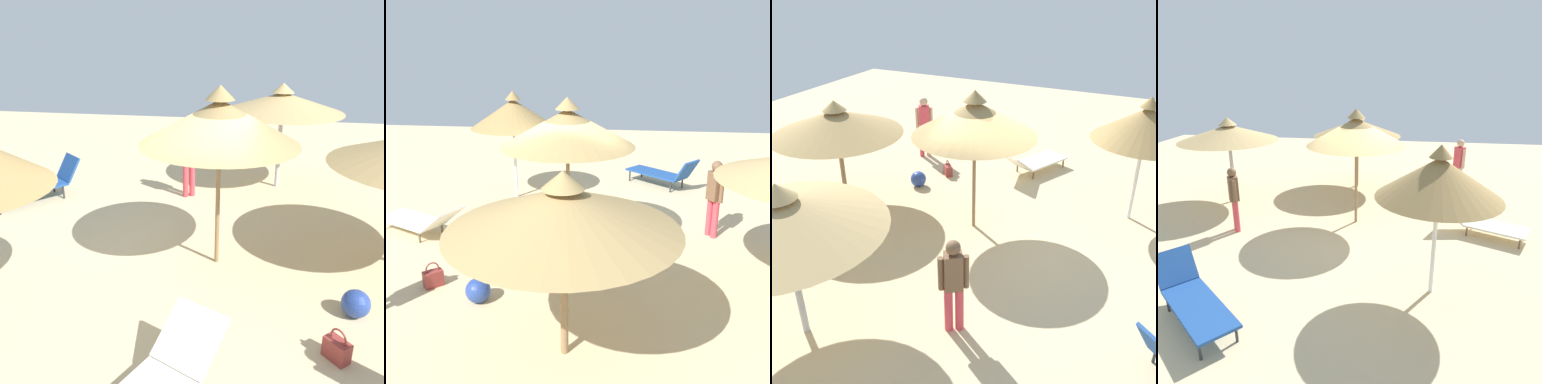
# 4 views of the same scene
# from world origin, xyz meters

# --- Properties ---
(ground) EXTENTS (24.00, 24.00, 0.10)m
(ground) POSITION_xyz_m (0.00, 0.00, -0.05)
(ground) COLOR beige
(parasol_umbrella_far_right) EXTENTS (2.12, 2.12, 2.72)m
(parasol_umbrella_far_right) POSITION_xyz_m (2.31, 1.67, 2.16)
(parasol_umbrella_far_right) COLOR white
(parasol_umbrella_far_right) RESTS_ON ground
(parasol_umbrella_front) EXTENTS (2.46, 2.46, 2.93)m
(parasol_umbrella_front) POSITION_xyz_m (-0.65, -0.10, 2.38)
(parasol_umbrella_front) COLOR olive
(parasol_umbrella_front) RESTS_ON ground
(parasol_umbrella_near_left) EXTENTS (2.84, 2.84, 2.46)m
(parasol_umbrella_near_left) POSITION_xyz_m (-3.72, -0.49, 1.99)
(parasol_umbrella_near_left) COLOR olive
(parasol_umbrella_near_left) RESTS_ON ground
(lounge_chair_center) EXTENTS (1.49, 2.11, 0.75)m
(lounge_chair_center) POSITION_xyz_m (-0.34, 3.02, 0.34)
(lounge_chair_center) COLOR silver
(lounge_chair_center) RESTS_ON ground
(lounge_chair_far_left) EXTENTS (1.81, 1.97, 0.89)m
(lounge_chair_far_left) POSITION_xyz_m (3.64, -2.16, 0.40)
(lounge_chair_far_left) COLOR #1E478C
(lounge_chair_far_left) RESTS_ON ground
(person_standing_near_right) EXTENTS (0.40, 0.33, 1.61)m
(person_standing_near_right) POSITION_xyz_m (0.32, -2.96, 0.91)
(person_standing_near_right) COLOR #D83F4C
(person_standing_near_right) RESTS_ON ground
(handbag) EXTENTS (0.34, 0.35, 0.43)m
(handbag) POSITION_xyz_m (-2.31, 1.91, 0.15)
(handbag) COLOR maroon
(handbag) RESTS_ON ground
(beach_ball) EXTENTS (0.39, 0.39, 0.39)m
(beach_ball) POSITION_xyz_m (-2.68, 1.02, 0.19)
(beach_ball) COLOR navy
(beach_ball) RESTS_ON ground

